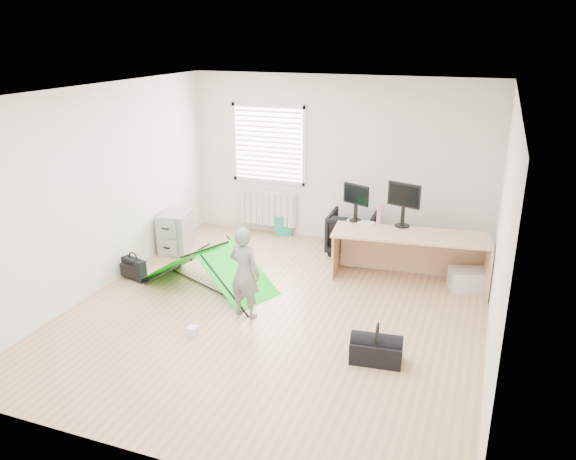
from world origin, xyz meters
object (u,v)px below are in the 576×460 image
(kite, at_px, (206,269))
(monitor_right, at_px, (403,211))
(monitor_left, at_px, (356,208))
(person, at_px, (245,272))
(duffel_bag, at_px, (376,352))
(desk, at_px, (409,258))
(office_chair, at_px, (352,232))
(laptop_bag, at_px, (134,269))
(thermos, at_px, (379,214))
(filing_cabinet, at_px, (176,232))
(storage_crate, at_px, (468,279))

(kite, bearing_deg, monitor_right, 54.87)
(monitor_left, bearing_deg, kite, -116.65)
(person, bearing_deg, duffel_bag, 176.47)
(monitor_left, height_order, kite, monitor_left)
(desk, relative_size, monitor_right, 4.33)
(monitor_right, relative_size, kite, 0.27)
(office_chair, bearing_deg, person, 72.20)
(laptop_bag, bearing_deg, thermos, 43.75)
(monitor_left, xyz_separation_m, kite, (-1.70, -1.43, -0.64))
(filing_cabinet, distance_m, storage_crate, 4.45)
(monitor_right, distance_m, duffel_bag, 2.57)
(storage_crate, relative_size, duffel_bag, 0.90)
(thermos, bearing_deg, monitor_right, -2.56)
(monitor_right, height_order, storage_crate, monitor_right)
(thermos, height_order, kite, thermos)
(duffel_bag, bearing_deg, monitor_left, 103.24)
(office_chair, height_order, storage_crate, office_chair)
(thermos, distance_m, office_chair, 0.92)
(desk, xyz_separation_m, monitor_left, (-0.84, 0.29, 0.56))
(thermos, distance_m, storage_crate, 1.50)
(monitor_right, bearing_deg, office_chair, 164.97)
(desk, bearing_deg, monitor_left, 154.74)
(monitor_left, relative_size, monitor_right, 0.87)
(desk, height_order, thermos, thermos)
(filing_cabinet, height_order, thermos, thermos)
(laptop_bag, height_order, duffel_bag, laptop_bag)
(monitor_right, xyz_separation_m, person, (-1.56, -1.96, -0.37))
(person, relative_size, laptop_bag, 2.82)
(laptop_bag, bearing_deg, filing_cabinet, 107.69)
(desk, relative_size, duffel_bag, 3.87)
(thermos, height_order, person, person)
(filing_cabinet, bearing_deg, laptop_bag, -102.66)
(thermos, bearing_deg, office_chair, 133.78)
(duffel_bag, bearing_deg, kite, 152.53)
(person, bearing_deg, storage_crate, -133.76)
(monitor_right, height_order, laptop_bag, monitor_right)
(monitor_left, relative_size, laptop_bag, 1.03)
(storage_crate, height_order, laptop_bag, laptop_bag)
(monitor_left, distance_m, duffel_bag, 2.69)
(office_chair, xyz_separation_m, duffel_bag, (1.02, -2.98, -0.21))
(monitor_left, bearing_deg, filing_cabinet, -148.80)
(filing_cabinet, xyz_separation_m, kite, (1.10, -1.04, -0.04))
(thermos, relative_size, office_chair, 0.37)
(desk, height_order, storage_crate, desk)
(thermos, bearing_deg, storage_crate, -9.55)
(monitor_left, relative_size, duffel_bag, 0.78)
(office_chair, height_order, laptop_bag, office_chair)
(filing_cabinet, bearing_deg, office_chair, 7.08)
(laptop_bag, relative_size, duffel_bag, 0.75)
(kite, distance_m, storage_crate, 3.57)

